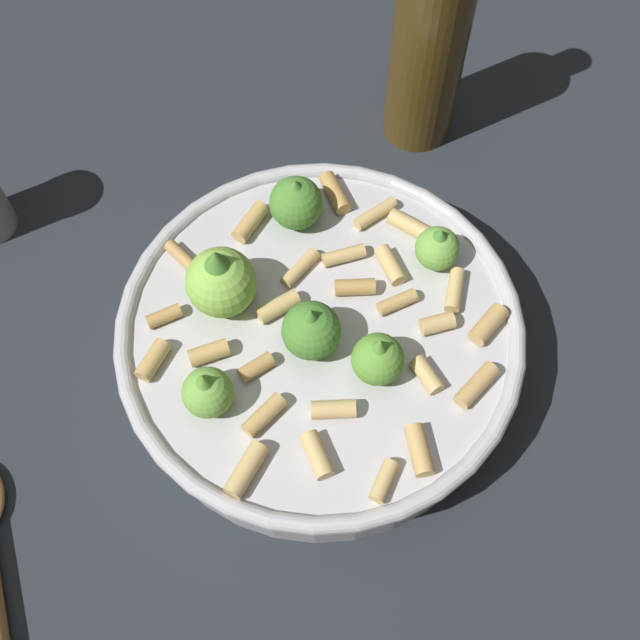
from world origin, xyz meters
name	(u,v)px	position (x,y,z in m)	size (l,w,h in m)	color
ground_plane	(320,358)	(0.00, 0.00, 0.00)	(2.40, 2.40, 0.00)	#23282D
cooking_pan	(318,336)	(0.00, 0.00, 0.03)	(0.27, 0.27, 0.11)	#B7B7BC
olive_oil_bottle	(428,49)	(0.01, -0.23, 0.08)	(0.06, 0.06, 0.21)	#4C3814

